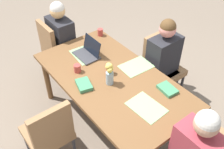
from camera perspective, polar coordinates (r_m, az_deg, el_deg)
ground_plane at (r=3.40m, az=0.00°, el=-10.01°), size 10.00×10.00×0.00m
dining_table at (r=2.93m, az=0.00°, el=-1.86°), size 1.87×1.01×0.73m
chair_head_right_left_mid at (r=3.83m, az=-12.09°, el=5.79°), size 0.44×0.44×0.90m
person_head_right_left_mid at (r=3.80m, az=-10.73°, el=6.14°), size 0.40×0.36×1.19m
chair_near_left_far at (r=3.52m, az=10.58°, el=2.48°), size 0.44×0.44×0.90m
person_near_left_far at (r=3.43m, az=10.83°, el=1.85°), size 0.36×0.40×1.19m
chair_far_right_near at (r=2.74m, az=-13.57°, el=-12.08°), size 0.44×0.44×0.90m
flower_vase at (r=2.72m, az=-0.54°, el=0.40°), size 0.09×0.10×0.27m
placemat_head_left_left_near at (r=2.59m, az=7.54°, el=-7.06°), size 0.37×0.28×0.00m
placemat_head_right_left_mid at (r=3.24m, az=-5.92°, el=4.37°), size 0.38×0.29×0.00m
placemat_near_left_far at (r=3.05m, az=5.27°, el=1.78°), size 0.28×0.37×0.00m
laptop_head_right_left_mid at (r=3.20m, az=-5.23°, el=4.85°), size 0.32×0.22×0.21m
coffee_mug_near_left at (r=3.57m, az=-2.58°, el=9.22°), size 0.07×0.07×0.10m
coffee_mug_near_right at (r=2.96m, az=-7.59°, el=1.35°), size 0.08×0.08×0.09m
coffee_mug_centre_left at (r=2.91m, az=-0.61°, el=1.10°), size 0.08×0.08×0.11m
book_red_cover at (r=2.78m, az=12.02°, el=-3.15°), size 0.21×0.16×0.04m
book_blue_cover at (r=2.78m, az=-6.15°, el=-2.24°), size 0.23×0.19×0.04m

